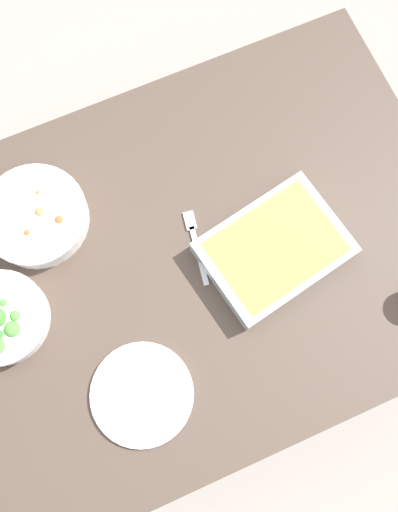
{
  "coord_description": "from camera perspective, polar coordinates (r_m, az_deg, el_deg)",
  "views": [
    {
      "loc": [
        0.11,
        0.26,
        1.9
      ],
      "look_at": [
        0.0,
        0.0,
        0.74
      ],
      "focal_mm": 37.2,
      "sensor_mm": 36.0,
      "label": 1
    }
  ],
  "objects": [
    {
      "name": "ground_plane",
      "position": [
        1.92,
        0.0,
        -5.17
      ],
      "size": [
        6.0,
        6.0,
        0.0
      ],
      "primitive_type": "plane",
      "color": "#9E9389"
    },
    {
      "name": "dining_table",
      "position": [
        1.28,
        0.0,
        -0.94
      ],
      "size": [
        1.2,
        0.9,
        0.74
      ],
      "color": "#4C3D33",
      "rests_on": "ground_plane"
    },
    {
      "name": "stew_bowl",
      "position": [
        1.24,
        -17.15,
        4.1
      ],
      "size": [
        0.24,
        0.24,
        0.06
      ],
      "color": "white",
      "rests_on": "dining_table"
    },
    {
      "name": "broccoli_bowl",
      "position": [
        1.22,
        -20.59,
        -6.25
      ],
      "size": [
        0.21,
        0.21,
        0.07
      ],
      "color": "white",
      "rests_on": "dining_table"
    },
    {
      "name": "baking_dish",
      "position": [
        1.18,
        8.08,
        0.69
      ],
      "size": [
        0.34,
        0.27,
        0.06
      ],
      "color": "silver",
      "rests_on": "dining_table"
    },
    {
      "name": "side_plate",
      "position": [
        1.16,
        -6.15,
        -14.56
      ],
      "size": [
        0.22,
        0.22,
        0.01
      ],
      "primitive_type": "cylinder",
      "color": "silver",
      "rests_on": "dining_table"
    },
    {
      "name": "spoon_by_stew",
      "position": [
        1.25,
        -15.32,
        2.69
      ],
      "size": [
        0.11,
        0.16,
        0.01
      ],
      "color": "silver",
      "rests_on": "dining_table"
    },
    {
      "name": "fork_on_table",
      "position": [
        1.2,
        -0.38,
        1.51
      ],
      "size": [
        0.05,
        0.18,
        0.01
      ],
      "color": "silver",
      "rests_on": "dining_table"
    }
  ]
}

